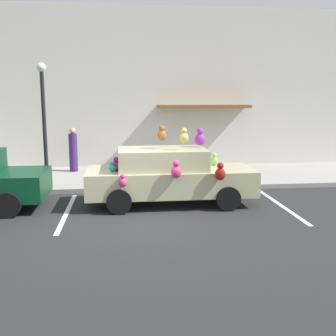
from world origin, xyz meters
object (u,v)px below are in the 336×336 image
Objects in this scene: teddy_bear_on_sidewalk at (159,172)px; street_lamp_post at (44,112)px; plush_covered_car at (168,175)px; pedestrian_near_shopfront at (73,151)px.

street_lamp_post is (-3.53, -0.02, 1.95)m from teddy_bear_on_sidewalk.
plush_covered_car is 4.43m from street_lamp_post.
pedestrian_near_shopfront is (-3.08, 4.53, 0.12)m from plush_covered_car.
teddy_bear_on_sidewalk is at bearing 0.32° from street_lamp_post.
plush_covered_car is at bearing -28.46° from street_lamp_post.
teddy_bear_on_sidewalk is 4.03m from street_lamp_post.
pedestrian_near_shopfront reaches higher than teddy_bear_on_sidewalk.
street_lamp_post reaches higher than pedestrian_near_shopfront.
plush_covered_car is 5.54× the size of teddy_bear_on_sidewalk.
pedestrian_near_shopfront is at bearing 124.20° from plush_covered_car.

